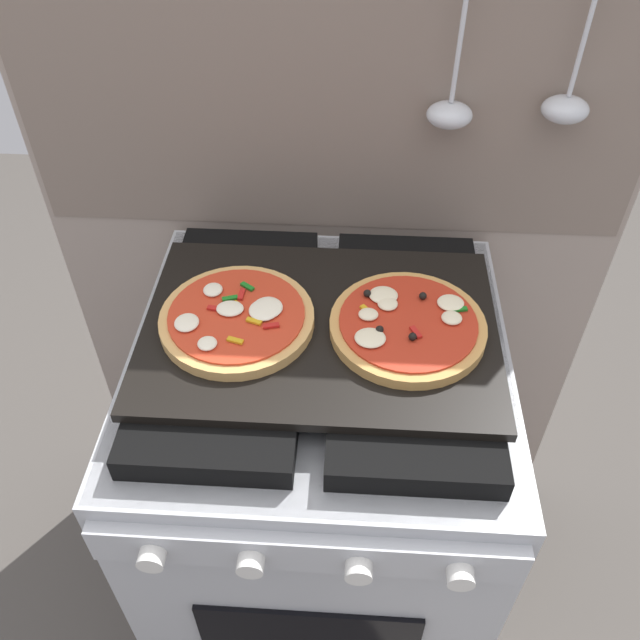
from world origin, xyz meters
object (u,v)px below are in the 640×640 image
(baking_tray, at_px, (320,328))
(pizza_right, at_px, (407,325))
(pizza_left, at_px, (237,318))
(stove, at_px, (320,491))

(baking_tray, distance_m, pizza_right, 0.13)
(pizza_left, bearing_deg, pizza_right, 0.23)
(stove, xyz_separation_m, pizza_right, (0.13, -0.00, 0.48))
(baking_tray, relative_size, pizza_left, 2.30)
(stove, xyz_separation_m, pizza_left, (-0.13, -0.00, 0.48))
(baking_tray, xyz_separation_m, pizza_right, (0.13, -0.00, 0.02))
(baking_tray, relative_size, pizza_right, 2.30)
(baking_tray, xyz_separation_m, pizza_left, (-0.13, -0.01, 0.02))
(pizza_left, distance_m, pizza_right, 0.26)
(baking_tray, bearing_deg, pizza_left, -177.55)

